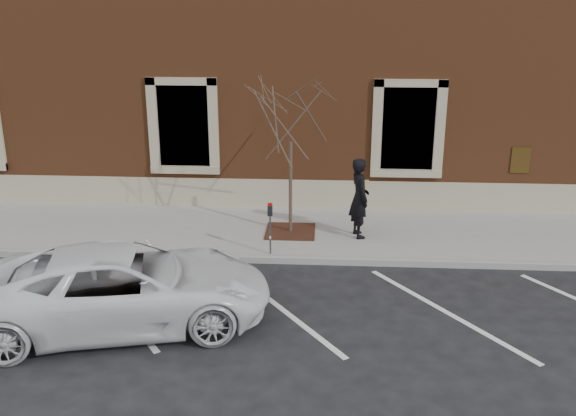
# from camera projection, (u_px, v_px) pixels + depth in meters

# --- Properties ---
(ground) EXTENTS (120.00, 120.00, 0.00)m
(ground) POSITION_uv_depth(u_px,v_px,m) (286.00, 262.00, 14.54)
(ground) COLOR #28282B
(ground) RESTS_ON ground
(sidewalk_near) EXTENTS (40.00, 3.50, 0.15)m
(sidewalk_near) POSITION_uv_depth(u_px,v_px,m) (291.00, 232.00, 16.17)
(sidewalk_near) COLOR #A49F9A
(sidewalk_near) RESTS_ON ground
(curb_near) EXTENTS (40.00, 0.12, 0.15)m
(curb_near) POSITION_uv_depth(u_px,v_px,m) (286.00, 260.00, 14.47)
(curb_near) COLOR #9E9E99
(curb_near) RESTS_ON ground
(parking_stripes) EXTENTS (28.00, 4.40, 0.01)m
(parking_stripes) POSITION_uv_depth(u_px,v_px,m) (279.00, 307.00, 12.45)
(parking_stripes) COLOR silver
(parking_stripes) RESTS_ON ground
(building_civic) EXTENTS (40.00, 8.62, 8.00)m
(building_civic) POSITION_uv_depth(u_px,v_px,m) (302.00, 52.00, 20.59)
(building_civic) COLOR brown
(building_civic) RESTS_ON ground
(man) EXTENTS (0.64, 0.81, 1.95)m
(man) POSITION_uv_depth(u_px,v_px,m) (359.00, 198.00, 15.40)
(man) COLOR black
(man) RESTS_ON sidewalk_near
(parking_meter) EXTENTS (0.11, 0.08, 1.21)m
(parking_meter) POSITION_uv_depth(u_px,v_px,m) (270.00, 219.00, 14.36)
(parking_meter) COLOR #595B60
(parking_meter) RESTS_ON sidewalk_near
(tree_grate) EXTENTS (1.22, 1.22, 0.03)m
(tree_grate) POSITION_uv_depth(u_px,v_px,m) (290.00, 231.00, 15.97)
(tree_grate) COLOR #451D16
(tree_grate) RESTS_ON sidewalk_near
(sapling) EXTENTS (2.49, 2.49, 4.15)m
(sapling) POSITION_uv_depth(u_px,v_px,m) (291.00, 116.00, 15.05)
(sapling) COLOR #503930
(sapling) RESTS_ON sidewalk_near
(white_truck) EXTENTS (5.72, 3.63, 1.47)m
(white_truck) POSITION_uv_depth(u_px,v_px,m) (124.00, 287.00, 11.62)
(white_truck) COLOR white
(white_truck) RESTS_ON ground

